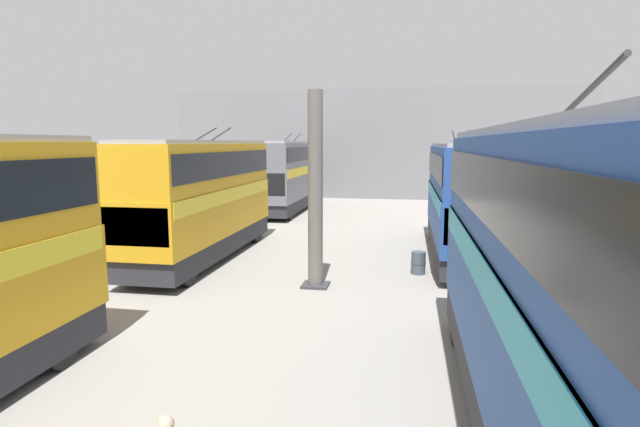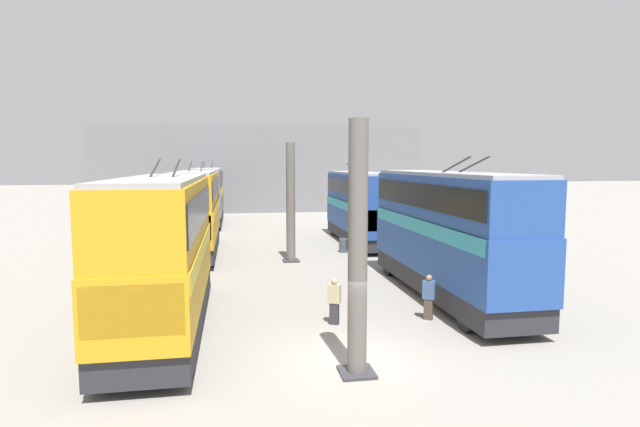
{
  "view_description": "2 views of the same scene",
  "coord_description": "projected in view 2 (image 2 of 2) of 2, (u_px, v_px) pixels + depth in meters",
  "views": [
    {
      "loc": [
        -2.0,
        -3.05,
        4.88
      ],
      "look_at": [
        12.82,
        -0.42,
        2.74
      ],
      "focal_mm": 28.0,
      "sensor_mm": 36.0,
      "label": 1
    },
    {
      "loc": [
        -13.04,
        3.09,
        5.5
      ],
      "look_at": [
        13.41,
        -1.49,
        2.76
      ],
      "focal_mm": 28.0,
      "sensor_mm": 36.0,
      "label": 2
    }
  ],
  "objects": [
    {
      "name": "ground_plane",
      "position": [
        349.0,
        361.0,
        13.86
      ],
      "size": [
        240.0,
        240.0,
        0.0
      ],
      "primitive_type": "plane",
      "color": "gray"
    },
    {
      "name": "bus_right_far",
      "position": [
        208.0,
        192.0,
        44.67
      ],
      "size": [
        11.2,
        2.54,
        5.62
      ],
      "color": "black",
      "rests_on": "ground_plane"
    },
    {
      "name": "bus_right_near",
      "position": [
        163.0,
        245.0,
        16.17
      ],
      "size": [
        10.32,
        2.54,
        5.66
      ],
      "color": "black",
      "rests_on": "ground_plane"
    },
    {
      "name": "bus_left_near",
      "position": [
        447.0,
        226.0,
        20.19
      ],
      "size": [
        11.35,
        2.54,
        5.74
      ],
      "color": "black",
      "rests_on": "ground_plane"
    },
    {
      "name": "bus_left_far",
      "position": [
        360.0,
        203.0,
        34.05
      ],
      "size": [
        10.82,
        2.54,
        5.48
      ],
      "color": "black",
      "rests_on": "ground_plane"
    },
    {
      "name": "oil_drum",
      "position": [
        343.0,
        245.0,
        30.69
      ],
      "size": [
        0.56,
        0.56,
        0.85
      ],
      "color": "#424C56",
      "rests_on": "ground_plane"
    },
    {
      "name": "person_aisle_midway",
      "position": [
        334.0,
        300.0,
        16.96
      ],
      "size": [
        0.41,
        0.48,
        1.6
      ],
      "rotation": [
        0.0,
        0.0,
        2.66
      ],
      "color": "#2D2D33",
      "rests_on": "ground_plane"
    },
    {
      "name": "person_by_left_row",
      "position": [
        429.0,
        296.0,
        17.48
      ],
      "size": [
        0.42,
        0.48,
        1.6
      ],
      "rotation": [
        0.0,
        0.0,
        5.74
      ],
      "color": "#473D33",
      "rests_on": "ground_plane"
    },
    {
      "name": "support_column_far",
      "position": [
        291.0,
        205.0,
        27.58
      ],
      "size": [
        0.9,
        0.9,
        6.6
      ],
      "color": "#605B56",
      "rests_on": "ground_plane"
    },
    {
      "name": "depot_back_wall",
      "position": [
        262.0,
        170.0,
        54.5
      ],
      "size": [
        0.5,
        36.0,
        9.5
      ],
      "color": "slate",
      "rests_on": "ground_plane"
    },
    {
      "name": "support_column_near",
      "position": [
        358.0,
        254.0,
        12.72
      ],
      "size": [
        0.9,
        0.9,
        6.6
      ],
      "color": "#605B56",
      "rests_on": "ground_plane"
    },
    {
      "name": "bus_right_mid",
      "position": [
        195.0,
        207.0,
        29.89
      ],
      "size": [
        10.82,
        2.54,
        5.6
      ],
      "color": "black",
      "rests_on": "ground_plane"
    }
  ]
}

